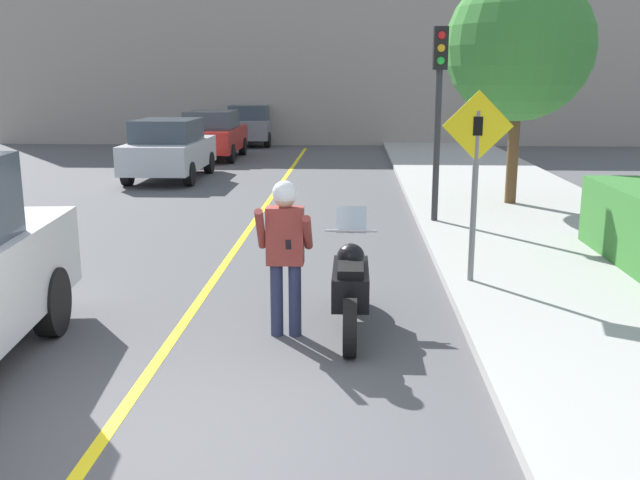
{
  "coord_description": "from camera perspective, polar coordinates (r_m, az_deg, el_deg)",
  "views": [
    {
      "loc": [
        1.35,
        -4.94,
        2.78
      ],
      "look_at": [
        0.98,
        2.96,
        0.98
      ],
      "focal_mm": 40.0,
      "sensor_mm": 36.0,
      "label": 1
    }
  ],
  "objects": [
    {
      "name": "street_tree",
      "position": [
        15.87,
        15.65,
        14.65
      ],
      "size": [
        3.09,
        3.09,
        4.84
      ],
      "color": "brown",
      "rests_on": "sidewalk_curb"
    },
    {
      "name": "person_biker",
      "position": [
        7.66,
        -2.81,
        -0.19
      ],
      "size": [
        0.59,
        0.47,
        1.72
      ],
      "color": "#282D4C",
      "rests_on": "ground"
    },
    {
      "name": "road_center_line",
      "position": [
        11.45,
        -7.2,
        -1.3
      ],
      "size": [
        0.12,
        36.0,
        0.01
      ],
      "color": "yellow",
      "rests_on": "ground"
    },
    {
      "name": "crossing_sign",
      "position": [
        9.49,
        12.34,
        5.62
      ],
      "size": [
        0.91,
        0.08,
        2.5
      ],
      "color": "slate",
      "rests_on": "sidewalk_curb"
    },
    {
      "name": "ground_plane",
      "position": [
        5.83,
        -11.52,
        -15.94
      ],
      "size": [
        80.0,
        80.0,
        0.0
      ],
      "primitive_type": "plane",
      "color": "#4C4C4F"
    },
    {
      "name": "sidewalk_curb",
      "position": [
        9.96,
        22.9,
        -4.03
      ],
      "size": [
        4.4,
        44.0,
        0.13
      ],
      "color": "#9E9E99",
      "rests_on": "ground"
    },
    {
      "name": "parked_car_grey",
      "position": [
        30.9,
        -5.51,
        9.19
      ],
      "size": [
        1.88,
        4.2,
        1.68
      ],
      "color": "black",
      "rests_on": "ground"
    },
    {
      "name": "building_backdrop",
      "position": [
        31.0,
        0.2,
        15.19
      ],
      "size": [
        28.0,
        1.2,
        8.13
      ],
      "color": "gray",
      "rests_on": "ground"
    },
    {
      "name": "parked_car_silver",
      "position": [
        20.47,
        -11.96,
        7.15
      ],
      "size": [
        1.88,
        4.2,
        1.68
      ],
      "color": "black",
      "rests_on": "ground"
    },
    {
      "name": "motorcycle",
      "position": [
        8.04,
        2.46,
        -3.67
      ],
      "size": [
        0.62,
        2.25,
        1.29
      ],
      "color": "black",
      "rests_on": "ground"
    },
    {
      "name": "parked_car_red",
      "position": [
        25.51,
        -8.55,
        8.35
      ],
      "size": [
        1.88,
        4.2,
        1.68
      ],
      "color": "black",
      "rests_on": "ground"
    },
    {
      "name": "traffic_light",
      "position": [
        13.5,
        9.5,
        11.94
      ],
      "size": [
        0.26,
        0.3,
        3.56
      ],
      "color": "#2D2D30",
      "rests_on": "sidewalk_curb"
    }
  ]
}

